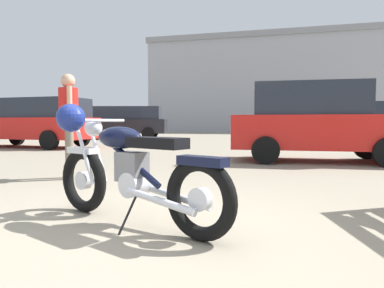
{
  "coord_description": "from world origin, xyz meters",
  "views": [
    {
      "loc": [
        1.05,
        -2.66,
        0.9
      ],
      "look_at": [
        0.19,
        1.44,
        0.64
      ],
      "focal_mm": 33.14,
      "sensor_mm": 36.0,
      "label": 1
    }
  ],
  "objects_px": {
    "vintage_motorcycle": "(127,169)",
    "red_hatchback_near": "(33,121)",
    "bystander": "(69,115)",
    "blue_hatchback_right": "(316,121)",
    "dark_sedan_left": "(125,122)"
  },
  "relations": [
    {
      "from": "dark_sedan_left",
      "to": "bystander",
      "type": "bearing_deg",
      "value": 98.22
    },
    {
      "from": "vintage_motorcycle",
      "to": "red_hatchback_near",
      "type": "bearing_deg",
      "value": -24.72
    },
    {
      "from": "vintage_motorcycle",
      "to": "bystander",
      "type": "relative_size",
      "value": 1.16
    },
    {
      "from": "dark_sedan_left",
      "to": "red_hatchback_near",
      "type": "bearing_deg",
      "value": 73.35
    },
    {
      "from": "vintage_motorcycle",
      "to": "blue_hatchback_right",
      "type": "distance_m",
      "value": 6.09
    },
    {
      "from": "red_hatchback_near",
      "to": "blue_hatchback_right",
      "type": "bearing_deg",
      "value": 169.03
    },
    {
      "from": "blue_hatchback_right",
      "to": "dark_sedan_left",
      "type": "distance_m",
      "value": 12.84
    },
    {
      "from": "red_hatchback_near",
      "to": "dark_sedan_left",
      "type": "xyz_separation_m",
      "value": [
        0.69,
        6.73,
        0.0
      ]
    },
    {
      "from": "vintage_motorcycle",
      "to": "blue_hatchback_right",
      "type": "relative_size",
      "value": 0.49
    },
    {
      "from": "red_hatchback_near",
      "to": "blue_hatchback_right",
      "type": "relative_size",
      "value": 1.24
    },
    {
      "from": "vintage_motorcycle",
      "to": "dark_sedan_left",
      "type": "distance_m",
      "value": 16.4
    },
    {
      "from": "blue_hatchback_right",
      "to": "bystander",
      "type": "bearing_deg",
      "value": -140.22
    },
    {
      "from": "vintage_motorcycle",
      "to": "dark_sedan_left",
      "type": "height_order",
      "value": "dark_sedan_left"
    },
    {
      "from": "vintage_motorcycle",
      "to": "red_hatchback_near",
      "type": "height_order",
      "value": "red_hatchback_near"
    },
    {
      "from": "bystander",
      "to": "blue_hatchback_right",
      "type": "height_order",
      "value": "blue_hatchback_right"
    }
  ]
}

